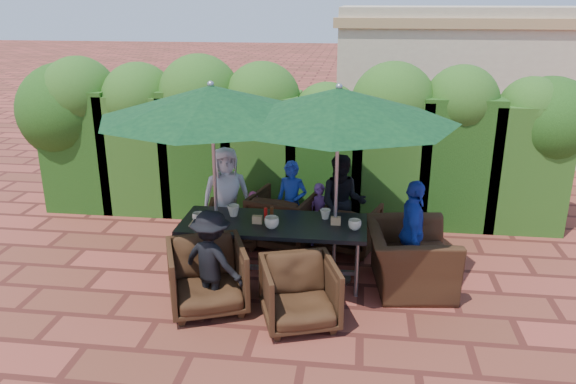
# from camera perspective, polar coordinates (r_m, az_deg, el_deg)

# --- Properties ---
(ground) EXTENTS (80.00, 80.00, 0.00)m
(ground) POSITION_cam_1_polar(r_m,az_deg,el_deg) (7.17, -1.63, -8.88)
(ground) COLOR brown
(ground) RESTS_ON ground
(dining_table) EXTENTS (2.29, 0.90, 0.75)m
(dining_table) POSITION_cam_1_polar(r_m,az_deg,el_deg) (6.95, -1.49, -3.67)
(dining_table) COLOR black
(dining_table) RESTS_ON ground
(umbrella_left) EXTENTS (2.73, 2.73, 2.46)m
(umbrella_left) POSITION_cam_1_polar(r_m,az_deg,el_deg) (6.70, -7.79, 9.05)
(umbrella_left) COLOR gray
(umbrella_left) RESTS_ON ground
(umbrella_right) EXTENTS (2.77, 2.77, 2.46)m
(umbrella_right) POSITION_cam_1_polar(r_m,az_deg,el_deg) (6.47, 5.17, 8.80)
(umbrella_right) COLOR gray
(umbrella_right) RESTS_ON ground
(chair_far_left) EXTENTS (0.77, 0.74, 0.70)m
(chair_far_left) POSITION_cam_1_polar(r_m,az_deg,el_deg) (8.05, -5.59, -2.99)
(chair_far_left) COLOR black
(chair_far_left) RESTS_ON ground
(chair_far_mid) EXTENTS (1.01, 0.97, 0.86)m
(chair_far_mid) POSITION_cam_1_polar(r_m,az_deg,el_deg) (7.98, -0.50, -2.46)
(chair_far_mid) COLOR black
(chair_far_mid) RESTS_ON ground
(chair_far_right) EXTENTS (0.88, 0.86, 0.72)m
(chair_far_right) POSITION_cam_1_polar(r_m,az_deg,el_deg) (7.91, 6.43, -3.34)
(chair_far_right) COLOR black
(chair_far_right) RESTS_ON ground
(chair_near_left) EXTENTS (1.07, 1.04, 0.86)m
(chair_near_left) POSITION_cam_1_polar(r_m,az_deg,el_deg) (6.44, -8.22, -8.20)
(chair_near_left) COLOR black
(chair_near_left) RESTS_ON ground
(chair_near_right) EXTENTS (0.96, 0.93, 0.80)m
(chair_near_right) POSITION_cam_1_polar(r_m,az_deg,el_deg) (6.10, 1.19, -9.95)
(chair_near_right) COLOR black
(chair_near_right) RESTS_ON ground
(chair_end_right) EXTENTS (0.88, 1.24, 1.01)m
(chair_end_right) POSITION_cam_1_polar(r_m,az_deg,el_deg) (6.97, 12.25, -5.60)
(chair_end_right) COLOR black
(chair_end_right) RESTS_ON ground
(adult_far_left) EXTENTS (0.79, 0.62, 1.41)m
(adult_far_left) POSITION_cam_1_polar(r_m,az_deg,el_deg) (8.02, -6.25, -0.37)
(adult_far_left) COLOR silver
(adult_far_left) RESTS_ON ground
(adult_far_mid) EXTENTS (0.51, 0.44, 1.24)m
(adult_far_mid) POSITION_cam_1_polar(r_m,az_deg,el_deg) (7.91, 0.37, -1.22)
(adult_far_mid) COLOR #1F3CAB
(adult_far_mid) RESTS_ON ground
(adult_far_right) EXTENTS (0.66, 0.40, 1.37)m
(adult_far_right) POSITION_cam_1_polar(r_m,az_deg,el_deg) (7.79, 5.55, -1.13)
(adult_far_right) COLOR black
(adult_far_right) RESTS_ON ground
(adult_near_left) EXTENTS (0.84, 0.62, 1.19)m
(adult_near_left) POSITION_cam_1_polar(r_m,az_deg,el_deg) (6.33, -7.73, -7.02)
(adult_near_left) COLOR black
(adult_near_left) RESTS_ON ground
(adult_end_right) EXTENTS (0.39, 0.78, 1.33)m
(adult_end_right) POSITION_cam_1_polar(r_m,az_deg,el_deg) (7.00, 12.52, -4.07)
(adult_end_right) COLOR #1F3CAB
(adult_end_right) RESTS_ON ground
(child_left) EXTENTS (0.28, 0.23, 0.77)m
(child_left) POSITION_cam_1_polar(r_m,az_deg,el_deg) (8.07, -3.53, -2.61)
(child_left) COLOR #D74C8C
(child_left) RESTS_ON ground
(child_right) EXTENTS (0.34, 0.29, 0.92)m
(child_right) POSITION_cam_1_polar(r_m,az_deg,el_deg) (7.95, 3.22, -2.35)
(child_right) COLOR #964FAC
(child_right) RESTS_ON ground
(pedestrian_a) EXTENTS (1.65, 1.61, 1.82)m
(pedestrian_a) POSITION_cam_1_polar(r_m,az_deg,el_deg) (10.76, 9.18, 5.65)
(pedestrian_a) COLOR #238132
(pedestrian_a) RESTS_ON ground
(pedestrian_b) EXTENTS (0.93, 0.60, 1.86)m
(pedestrian_b) POSITION_cam_1_polar(r_m,az_deg,el_deg) (11.07, 15.50, 5.69)
(pedestrian_b) COLOR #D74C8C
(pedestrian_b) RESTS_ON ground
(pedestrian_c) EXTENTS (1.14, 1.05, 1.67)m
(pedestrian_c) POSITION_cam_1_polar(r_m,az_deg,el_deg) (11.05, 18.17, 4.90)
(pedestrian_c) COLOR gray
(pedestrian_c) RESTS_ON ground
(cup_a) EXTENTS (0.15, 0.15, 0.12)m
(cup_a) POSITION_cam_1_polar(r_m,az_deg,el_deg) (7.00, -9.09, -2.54)
(cup_a) COLOR beige
(cup_a) RESTS_ON dining_table
(cup_b) EXTENTS (0.15, 0.15, 0.15)m
(cup_b) POSITION_cam_1_polar(r_m,az_deg,el_deg) (7.12, -5.57, -1.89)
(cup_b) COLOR beige
(cup_b) RESTS_ON dining_table
(cup_c) EXTENTS (0.18, 0.18, 0.14)m
(cup_c) POSITION_cam_1_polar(r_m,az_deg,el_deg) (6.73, -1.66, -3.12)
(cup_c) COLOR beige
(cup_c) RESTS_ON dining_table
(cup_d) EXTENTS (0.13, 0.13, 0.12)m
(cup_d) POSITION_cam_1_polar(r_m,az_deg,el_deg) (7.02, 3.81, -2.25)
(cup_d) COLOR beige
(cup_d) RESTS_ON dining_table
(cup_e) EXTENTS (0.16, 0.16, 0.12)m
(cup_e) POSITION_cam_1_polar(r_m,az_deg,el_deg) (6.73, 6.80, -3.31)
(cup_e) COLOR beige
(cup_e) RESTS_ON dining_table
(ketchup_bottle) EXTENTS (0.04, 0.04, 0.17)m
(ketchup_bottle) POSITION_cam_1_polar(r_m,az_deg,el_deg) (6.94, -2.28, -2.29)
(ketchup_bottle) COLOR #B20C0A
(ketchup_bottle) RESTS_ON dining_table
(sauce_bottle) EXTENTS (0.04, 0.04, 0.17)m
(sauce_bottle) POSITION_cam_1_polar(r_m,az_deg,el_deg) (6.97, -1.65, -2.18)
(sauce_bottle) COLOR #4C230C
(sauce_bottle) RESTS_ON dining_table
(serving_tray) EXTENTS (0.35, 0.25, 0.02)m
(serving_tray) POSITION_cam_1_polar(r_m,az_deg,el_deg) (6.95, -8.41, -3.13)
(serving_tray) COLOR olive
(serving_tray) RESTS_ON dining_table
(number_block_left) EXTENTS (0.12, 0.06, 0.10)m
(number_block_left) POSITION_cam_1_polar(r_m,az_deg,el_deg) (6.88, -3.14, -2.82)
(number_block_left) COLOR tan
(number_block_left) RESTS_ON dining_table
(number_block_right) EXTENTS (0.12, 0.06, 0.10)m
(number_block_right) POSITION_cam_1_polar(r_m,az_deg,el_deg) (6.85, 4.88, -2.94)
(number_block_right) COLOR tan
(number_block_right) RESTS_ON dining_table
(hedge_wall) EXTENTS (9.10, 1.60, 2.57)m
(hedge_wall) POSITION_cam_1_polar(r_m,az_deg,el_deg) (8.89, -1.05, 6.31)
(hedge_wall) COLOR #1A3A0F
(hedge_wall) RESTS_ON ground
(building) EXTENTS (6.20, 3.08, 3.20)m
(building) POSITION_cam_1_polar(r_m,az_deg,el_deg) (13.59, 18.23, 10.71)
(building) COLOR beige
(building) RESTS_ON ground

